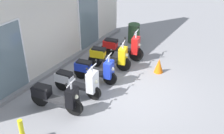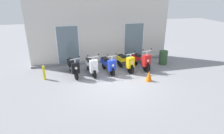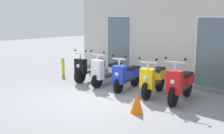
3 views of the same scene
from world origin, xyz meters
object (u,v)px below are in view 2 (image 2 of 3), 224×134
(scooter_white, at_px, (91,66))
(scooter_blue, at_px, (108,64))
(scooter_yellow, at_px, (125,62))
(scooter_red, at_px, (141,61))
(curb_bollard, at_px, (44,73))
(trash_bin, at_px, (163,58))
(scooter_black, at_px, (73,67))
(traffic_cone, at_px, (149,76))

(scooter_white, xyz_separation_m, scooter_blue, (0.90, -0.01, -0.01))
(scooter_yellow, xyz_separation_m, scooter_red, (0.91, 0.01, 0.00))
(scooter_white, bearing_deg, scooter_red, 1.32)
(scooter_red, distance_m, curb_bollard, 5.14)
(scooter_white, height_order, trash_bin, scooter_white)
(scooter_blue, xyz_separation_m, trash_bin, (3.44, 0.42, -0.04))
(scooter_black, distance_m, scooter_blue, 1.83)
(scooter_white, xyz_separation_m, scooter_yellow, (1.88, 0.06, 0.01))
(traffic_cone, xyz_separation_m, curb_bollard, (-4.91, 1.43, 0.09))
(scooter_black, height_order, traffic_cone, scooter_black)
(scooter_black, xyz_separation_m, scooter_red, (3.72, 0.02, 0.01))
(scooter_blue, relative_size, scooter_yellow, 0.97)
(scooter_blue, relative_size, scooter_red, 0.90)
(curb_bollard, distance_m, trash_bin, 6.70)
(scooter_red, bearing_deg, traffic_cone, -97.99)
(trash_bin, bearing_deg, scooter_black, -175.98)
(scooter_black, bearing_deg, scooter_white, -2.70)
(scooter_red, bearing_deg, scooter_white, -178.68)
(scooter_yellow, xyz_separation_m, traffic_cone, (0.68, -1.59, -0.21))
(scooter_black, height_order, scooter_blue, scooter_blue)
(scooter_yellow, distance_m, traffic_cone, 1.75)
(traffic_cone, bearing_deg, scooter_red, 82.01)
(scooter_white, xyz_separation_m, trash_bin, (4.34, 0.41, -0.05))
(scooter_black, bearing_deg, traffic_cone, -24.30)
(scooter_black, height_order, scooter_red, scooter_red)
(curb_bollard, bearing_deg, trash_bin, 4.46)
(scooter_blue, xyz_separation_m, scooter_red, (1.89, 0.07, 0.02))
(scooter_white, height_order, scooter_blue, scooter_white)
(scooter_blue, xyz_separation_m, scooter_yellow, (0.98, 0.07, 0.02))
(scooter_black, relative_size, scooter_red, 0.99)
(traffic_cone, relative_size, curb_bollard, 0.74)
(scooter_red, height_order, curb_bollard, scooter_red)
(scooter_white, bearing_deg, trash_bin, 5.44)
(scooter_blue, height_order, scooter_yellow, scooter_yellow)
(scooter_white, height_order, traffic_cone, scooter_white)
(scooter_yellow, distance_m, trash_bin, 2.49)
(scooter_blue, bearing_deg, curb_bollard, -178.25)
(scooter_black, distance_m, scooter_red, 3.72)
(scooter_black, distance_m, scooter_white, 0.93)
(scooter_yellow, xyz_separation_m, curb_bollard, (-4.22, -0.16, -0.12))
(traffic_cone, bearing_deg, scooter_white, 149.13)
(scooter_black, relative_size, scooter_blue, 1.09)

